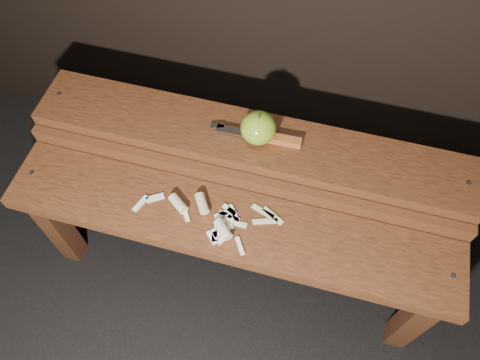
% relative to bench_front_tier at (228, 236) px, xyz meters
% --- Properties ---
extents(ground, '(60.00, 60.00, 0.00)m').
position_rel_bench_front_tier_xyz_m(ground, '(0.00, 0.06, -0.35)').
color(ground, black).
extents(bench_front_tier, '(1.20, 0.20, 0.42)m').
position_rel_bench_front_tier_xyz_m(bench_front_tier, '(0.00, 0.00, 0.00)').
color(bench_front_tier, '#391D0E').
rests_on(bench_front_tier, ground).
extents(bench_rear_tier, '(1.20, 0.21, 0.50)m').
position_rel_bench_front_tier_xyz_m(bench_rear_tier, '(0.00, 0.23, 0.06)').
color(bench_rear_tier, '#391D0E').
rests_on(bench_rear_tier, ground).
extents(apple, '(0.09, 0.09, 0.10)m').
position_rel_bench_front_tier_xyz_m(apple, '(0.02, 0.23, 0.19)').
color(apple, olive).
rests_on(apple, bench_rear_tier).
extents(knife, '(0.25, 0.03, 0.02)m').
position_rel_bench_front_tier_xyz_m(knife, '(0.05, 0.23, 0.16)').
color(knife, '#964B21').
rests_on(knife, bench_rear_tier).
extents(apple_scraps, '(0.39, 0.15, 0.03)m').
position_rel_bench_front_tier_xyz_m(apple_scraps, '(-0.06, 0.01, 0.08)').
color(apple_scraps, beige).
rests_on(apple_scraps, bench_front_tier).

